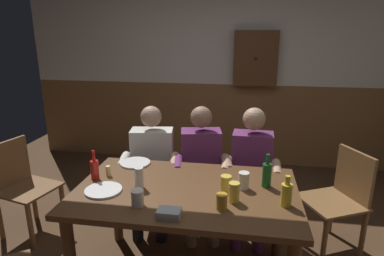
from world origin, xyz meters
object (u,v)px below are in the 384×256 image
object	(u,v)px
person_1	(201,166)
wall_dart_cabinet	(256,58)
pint_glass_0	(139,178)
pint_glass_4	(222,202)
pint_glass_3	(138,198)
plate_1	(135,163)
pint_glass_2	(226,183)
dining_table	(186,203)
pint_glass_1	(244,180)
chair_empty_far_end	(22,185)
condiment_caddy	(169,213)
bottle_1	(286,194)
chair_empty_near_left	(340,198)
person_2	(251,169)
bottle_2	(95,169)
plate_0	(103,190)
pint_glass_5	(234,192)
table_candle	(108,171)
person_0	(152,163)
bottle_0	(267,174)

from	to	relation	value
person_1	wall_dart_cabinet	world-z (taller)	wall_dart_cabinet
pint_glass_0	pint_glass_4	size ratio (longest dim) A/B	1.49
pint_glass_3	plate_1	bearing A→B (deg)	110.00
plate_1	pint_glass_2	world-z (taller)	pint_glass_2
dining_table	pint_glass_1	xyz separation A→B (m)	(0.40, 0.08, 0.17)
pint_glass_2	pint_glass_3	size ratio (longest dim) A/B	1.06
chair_empty_far_end	pint_glass_3	world-z (taller)	chair_empty_far_end
condiment_caddy	bottle_1	world-z (taller)	bottle_1
chair_empty_near_left	pint_glass_2	distance (m)	1.15
person_2	bottle_2	xyz separation A→B (m)	(-1.16, -0.65, 0.19)
plate_0	pint_glass_5	xyz separation A→B (m)	(0.90, 0.00, 0.06)
bottle_1	bottle_2	world-z (taller)	bottle_2
pint_glass_2	pint_glass_5	distance (m)	0.16
bottle_1	pint_glass_0	xyz separation A→B (m)	(-1.00, 0.09, -0.01)
bottle_1	pint_glass_5	xyz separation A→B (m)	(-0.33, -0.00, -0.02)
plate_1	wall_dart_cabinet	xyz separation A→B (m)	(0.99, 1.97, 0.71)
plate_0	table_candle	bearing A→B (deg)	105.10
condiment_caddy	pint_glass_4	world-z (taller)	pint_glass_4
plate_0	bottle_2	bearing A→B (deg)	128.60
dining_table	chair_empty_far_end	size ratio (longest dim) A/B	1.77
person_2	bottle_1	distance (m)	0.86
bottle_1	bottle_2	bearing A→B (deg)	172.90
person_0	chair_empty_far_end	distance (m)	1.20
bottle_2	chair_empty_far_end	bearing A→B (deg)	159.23
pint_glass_1	wall_dart_cabinet	world-z (taller)	wall_dart_cabinet
person_1	bottle_0	size ratio (longest dim) A/B	4.82
plate_0	pint_glass_4	size ratio (longest dim) A/B	2.50
plate_0	pint_glass_2	xyz separation A→B (m)	(0.84, 0.15, 0.05)
pint_glass_5	pint_glass_3	bearing A→B (deg)	-165.99
pint_glass_0	pint_glass_3	world-z (taller)	pint_glass_0
condiment_caddy	pint_glass_0	size ratio (longest dim) A/B	0.92
person_0	pint_glass_0	xyz separation A→B (m)	(0.13, -0.73, 0.20)
chair_empty_near_left	pint_glass_1	xyz separation A→B (m)	(-0.81, -0.52, 0.35)
person_2	chair_empty_near_left	xyz separation A→B (m)	(0.74, -0.10, -0.17)
bottle_1	pint_glass_2	xyz separation A→B (m)	(-0.39, 0.14, -0.03)
bottle_0	bottle_2	bearing A→B (deg)	-176.23
plate_1	pint_glass_4	bearing A→B (deg)	-38.52
person_0	table_candle	xyz separation A→B (m)	(-0.17, -0.58, 0.16)
pint_glass_4	pint_glass_5	xyz separation A→B (m)	(0.07, 0.11, 0.02)
dining_table	pint_glass_0	world-z (taller)	pint_glass_0
bottle_2	pint_glass_0	size ratio (longest dim) A/B	1.49
pint_glass_5	bottle_0	bearing A→B (deg)	49.37
person_0	bottle_0	world-z (taller)	person_0
plate_1	person_2	bearing A→B (deg)	18.14
person_2	wall_dart_cabinet	xyz separation A→B (m)	(0.03, 1.66, 0.83)
plate_1	pint_glass_3	world-z (taller)	pint_glass_3
plate_0	plate_1	distance (m)	0.51
chair_empty_far_end	plate_0	bearing A→B (deg)	77.35
person_0	pint_glass_1	world-z (taller)	person_0
dining_table	person_1	world-z (taller)	person_1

